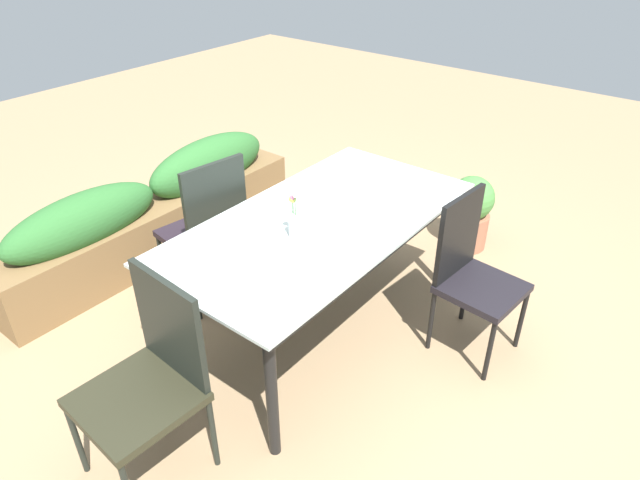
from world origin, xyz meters
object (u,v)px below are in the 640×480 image
Objects in this scene: chair_end_left at (151,374)px; potted_plant at (470,211)px; chair_far_side at (208,225)px; planter_box at (156,211)px; dining_table at (320,229)px; chair_near_right at (472,269)px; flower_vase at (294,220)px.

chair_end_left is 1.71× the size of potted_plant.
chair_far_side is 0.79m from planter_box.
dining_table is at bearing 168.99° from potted_plant.
chair_near_right is at bearing -111.06° from chair_end_left.
potted_plant is (1.01, 0.46, -0.23)m from chair_near_right.
potted_plant is (2.63, -0.28, -0.24)m from chair_end_left.
chair_end_left is (-1.00, -0.74, -0.02)m from chair_far_side.
flower_vase reaches higher than dining_table.
chair_far_side is 0.42× the size of planter_box.
flower_vase is at bearing -84.33° from chair_far_side.
planter_box is 4.23× the size of potted_plant.
dining_table reaches higher than planter_box.
potted_plant is at bearing -23.73° from chair_far_side.
chair_far_side is 1.06× the size of chair_near_right.
flower_vase is (-0.65, 0.74, 0.35)m from chair_near_right.
chair_end_left reaches higher than planter_box.
potted_plant is (1.49, -1.76, -0.04)m from planter_box.
chair_end_left is at bearing -135.36° from chair_far_side.
dining_table is at bearing -67.25° from chair_far_side.
potted_plant is (1.64, -1.02, -0.26)m from chair_far_side.
dining_table is 1.52m from planter_box.
planter_box is (-0.48, 2.22, -0.18)m from chair_near_right.
chair_end_left is at bearing -179.93° from flower_vase.
planter_box is at bearing 87.21° from chair_far_side.
chair_end_left is (-1.19, -0.01, -0.17)m from dining_table.
chair_near_right is 1.78m from chair_end_left.
flower_vase is 0.11× the size of planter_box.
chair_near_right is at bearing -48.50° from flower_vase.
chair_near_right is 0.39× the size of planter_box.
chair_near_right is at bearing -155.59° from potted_plant.
flower_vase is (-0.22, -0.00, 0.16)m from dining_table.
dining_table is at bearing -88.11° from planter_box.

